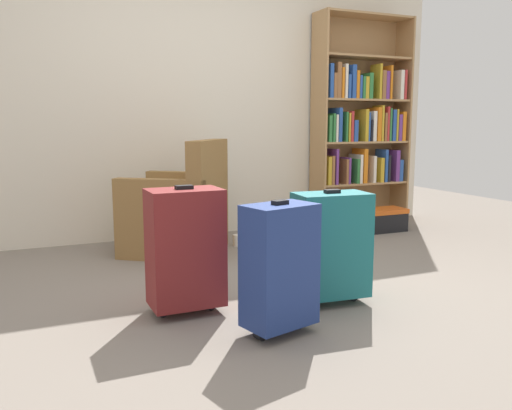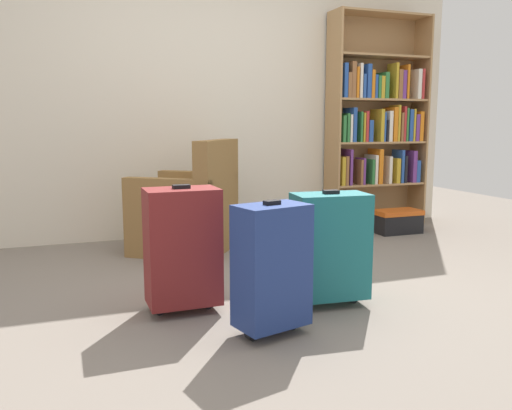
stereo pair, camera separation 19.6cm
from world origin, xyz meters
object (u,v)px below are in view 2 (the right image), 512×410
object	(u,v)px
suitcase_dark_red	(183,247)
mug	(248,240)
bookshelf	(376,123)
suitcase_teal	(330,246)
storage_box	(397,221)
suitcase_navy_blue	(272,266)
armchair	(189,212)

from	to	relation	value
suitcase_dark_red	mug	bearing A→B (deg)	58.28
bookshelf	suitcase_teal	bearing A→B (deg)	-128.04
storage_box	suitcase_navy_blue	xyz separation A→B (m)	(-2.01, -1.85, 0.23)
suitcase_dark_red	bookshelf	bearing A→B (deg)	37.46
suitcase_teal	suitcase_navy_blue	size ratio (longest dim) A/B	0.99
storage_box	suitcase_dark_red	distance (m)	2.74
mug	suitcase_dark_red	bearing A→B (deg)	-121.72
mug	suitcase_dark_red	size ratio (longest dim) A/B	0.17
bookshelf	storage_box	size ratio (longest dim) A/B	4.74
bookshelf	armchair	xyz separation A→B (m)	(-2.01, -0.44, -0.72)
mug	storage_box	size ratio (longest dim) A/B	0.27
storage_box	suitcase_navy_blue	size ratio (longest dim) A/B	0.66
bookshelf	suitcase_dark_red	size ratio (longest dim) A/B	2.95
mug	suitcase_dark_red	world-z (taller)	suitcase_dark_red
suitcase_dark_red	suitcase_teal	bearing A→B (deg)	-12.41
storage_box	suitcase_navy_blue	distance (m)	2.74
suitcase_dark_red	suitcase_teal	world-z (taller)	suitcase_dark_red
armchair	mug	size ratio (longest dim) A/B	8.15
suitcase_dark_red	storage_box	bearing A→B (deg)	30.48
armchair	suitcase_teal	xyz separation A→B (m)	(0.46, -1.54, 0.03)
armchair	mug	bearing A→B (deg)	0.33
suitcase_dark_red	suitcase_teal	size ratio (longest dim) A/B	1.06
suitcase_teal	mug	bearing A→B (deg)	88.44
bookshelf	armchair	bearing A→B (deg)	-167.73
armchair	suitcase_dark_red	distance (m)	1.41
mug	suitcase_navy_blue	size ratio (longest dim) A/B	0.18
suitcase_navy_blue	armchair	bearing A→B (deg)	89.90
bookshelf	suitcase_dark_red	xyz separation A→B (m)	(-2.35, -1.80, -0.67)
armchair	suitcase_dark_red	size ratio (longest dim) A/B	1.39
storage_box	suitcase_teal	size ratio (longest dim) A/B	0.66
mug	suitcase_navy_blue	bearing A→B (deg)	-105.53
mug	suitcase_navy_blue	distance (m)	1.92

